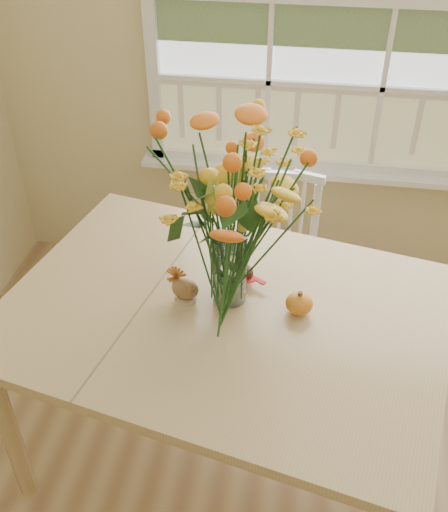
# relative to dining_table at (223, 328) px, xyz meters

# --- Properties ---
(wall_back) EXTENTS (4.00, 0.02, 2.70)m
(wall_back) POSITION_rel_dining_table_xyz_m (0.57, 1.35, 0.62)
(wall_back) COLOR beige
(wall_back) RESTS_ON floor
(window) EXTENTS (2.42, 0.12, 1.74)m
(window) POSITION_rel_dining_table_xyz_m (0.57, 1.31, 0.80)
(window) COLOR silver
(window) RESTS_ON wall_back
(dining_table) EXTENTS (1.73, 1.40, 0.82)m
(dining_table) POSITION_rel_dining_table_xyz_m (0.00, 0.00, 0.00)
(dining_table) COLOR tan
(dining_table) RESTS_ON floor
(windsor_chair) EXTENTS (0.41, 0.40, 0.86)m
(windsor_chair) POSITION_rel_dining_table_xyz_m (0.14, 0.83, -0.24)
(windsor_chair) COLOR white
(windsor_chair) RESTS_ON floor
(flower_vase) EXTENTS (0.56, 0.56, 0.66)m
(flower_vase) POSITION_rel_dining_table_xyz_m (0.01, 0.06, 0.49)
(flower_vase) COLOR white
(flower_vase) RESTS_ON dining_table
(pumpkin) EXTENTS (0.10, 0.10, 0.08)m
(pumpkin) POSITION_rel_dining_table_xyz_m (0.26, 0.02, 0.13)
(pumpkin) COLOR orange
(pumpkin) RESTS_ON dining_table
(turkey_figurine) EXTENTS (0.11, 0.09, 0.12)m
(turkey_figurine) POSITION_rel_dining_table_xyz_m (-0.14, 0.03, 0.14)
(turkey_figurine) COLOR #CCB78C
(turkey_figurine) RESTS_ON dining_table
(dark_gourd) EXTENTS (0.13, 0.08, 0.07)m
(dark_gourd) POSITION_rel_dining_table_xyz_m (0.05, 0.17, 0.13)
(dark_gourd) COLOR #38160F
(dark_gourd) RESTS_ON dining_table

